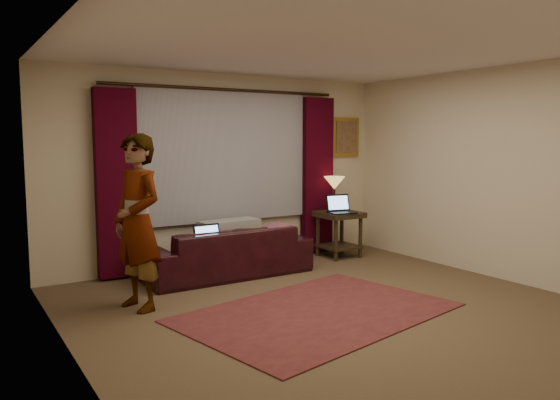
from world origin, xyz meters
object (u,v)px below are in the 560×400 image
object	(u,v)px
tiffany_lamp	(334,193)
laptop_table	(342,204)
person	(138,222)
sofa	(227,242)
laptop_sofa	(212,236)
end_table	(339,234)

from	to	relation	value
tiffany_lamp	laptop_table	world-z (taller)	tiffany_lamp
tiffany_lamp	person	bearing A→B (deg)	-161.97
sofa	laptop_sofa	size ratio (longest dim) A/B	5.60
sofa	laptop_table	xyz separation A→B (m)	(1.82, -0.03, 0.37)
laptop_table	person	xyz separation A→B (m)	(-3.18, -0.73, 0.09)
laptop_table	person	world-z (taller)	person
sofa	person	bearing A→B (deg)	28.49
end_table	laptop_table	xyz separation A→B (m)	(-0.07, -0.16, 0.47)
tiffany_lamp	laptop_sofa	bearing A→B (deg)	-167.77
sofa	end_table	distance (m)	1.90
sofa	laptop_table	distance (m)	1.86
sofa	person	xyz separation A→B (m)	(-1.37, -0.76, 0.46)
laptop_sofa	tiffany_lamp	distance (m)	2.31
laptop_sofa	laptop_table	distance (m)	2.12
sofa	laptop_table	world-z (taller)	laptop_table
laptop_sofa	sofa	bearing A→B (deg)	27.68
laptop_sofa	end_table	world-z (taller)	laptop_sofa
end_table	tiffany_lamp	size ratio (longest dim) A/B	1.33
tiffany_lamp	laptop_table	xyz separation A→B (m)	(-0.12, -0.35, -0.12)
end_table	tiffany_lamp	bearing A→B (deg)	74.53
laptop_table	tiffany_lamp	bearing A→B (deg)	79.20
sofa	laptop_table	size ratio (longest dim) A/B	5.34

